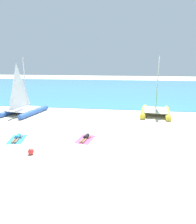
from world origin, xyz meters
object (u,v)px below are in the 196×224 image
sailboat_blue (23,106)px  sunbather_left (17,137)px  sailboat_yellow (156,107)px  sunbather_right (86,137)px  towel_left (17,139)px  towel_right (85,139)px  beach_ball (31,151)px

sailboat_blue → sunbather_left: bearing=-54.9°
sailboat_yellow → sunbather_right: 10.10m
towel_left → towel_right: (5.11, 0.72, 0.00)m
towel_left → beach_ball: bearing=-45.0°
towel_left → sunbather_right: sunbather_right is taller
sunbather_right → beach_ball: size_ratio=4.08×
sunbather_left → beach_ball: 3.17m
towel_right → sunbather_left: bearing=-172.7°
sailboat_yellow → beach_ball: size_ratio=16.34×
sailboat_blue → towel_left: bearing=-55.0°
towel_left → sunbather_right: 5.18m
sailboat_blue → sunbather_left: (3.23, -7.13, -0.80)m
towel_right → beach_ball: beach_ball is taller
sunbather_left → towel_right: size_ratio=0.82×
sailboat_blue → sailboat_yellow: bearing=16.8°
sailboat_yellow → beach_ball: bearing=-121.8°
sailboat_yellow → sunbather_right: (-6.18, -7.95, -0.80)m
sailboat_yellow → sailboat_blue: (-14.54, -1.55, -0.01)m
towel_left → sunbather_right: bearing=8.7°
sailboat_blue → sunbather_right: bearing=-26.7°
sailboat_blue → beach_ball: size_ratio=16.21×
sailboat_yellow → towel_right: size_ratio=3.30×
towel_left → beach_ball: beach_ball is taller
sunbather_left → towel_right: bearing=-5.8°
sailboat_yellow → sunbather_right: bearing=-119.9°
sailboat_yellow → sunbather_left: sailboat_yellow is taller
towel_right → towel_left: bearing=-172.0°
sailboat_yellow → towel_right: 10.17m
towel_left → towel_right: size_ratio=1.00×
sailboat_blue → towel_right: 10.61m
sailboat_yellow → towel_right: bearing=-119.7°
sailboat_blue → towel_right: sailboat_blue is taller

